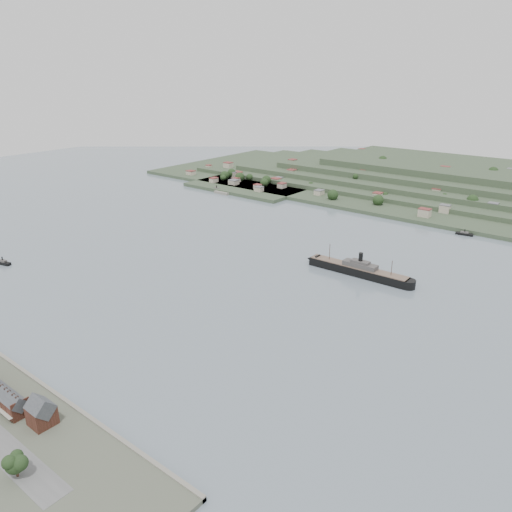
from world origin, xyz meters
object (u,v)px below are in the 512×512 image
Objects in this scene: gabled_building at (41,412)px; fig_tree at (14,463)px; tugboat at (3,263)px; steamship at (355,269)px.

gabled_building is 30.04m from fig_tree.
tugboat is at bearing 155.42° from fig_tree.
gabled_building is 240.69m from steamship.
fig_tree is (20.45, -22.00, 0.47)m from gabled_building.
steamship is 6.08× the size of tugboat.
gabled_building is at bearing -95.18° from steamship.
steamship is (21.74, 239.67, -4.20)m from gabled_building.
tugboat is 249.66m from fig_tree.
tugboat is at bearing -145.33° from steamship.
tugboat is at bearing 158.38° from gabled_building.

